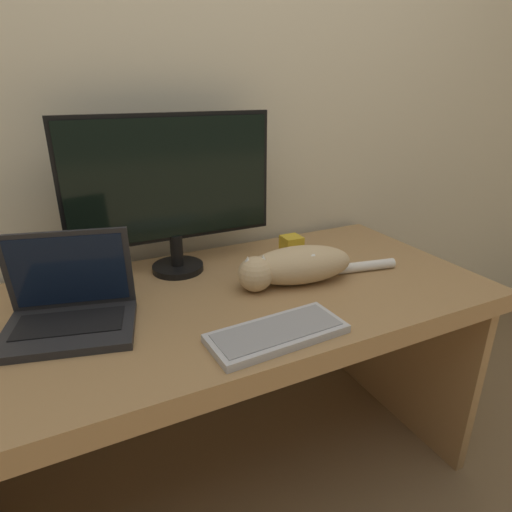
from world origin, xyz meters
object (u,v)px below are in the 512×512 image
monitor (172,187)px  laptop (70,310)px  external_keyboard (277,333)px  cat (295,265)px

monitor → laptop: monitor is taller
laptop → external_keyboard: size_ratio=1.02×
monitor → laptop: 0.46m
monitor → laptop: (-0.34, -0.22, -0.22)m
monitor → cat: 0.44m
laptop → cat: laptop is taller
external_keyboard → cat: size_ratio=0.63×
external_keyboard → cat: 0.31m
laptop → cat: size_ratio=0.65×
monitor → laptop: size_ratio=1.84×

